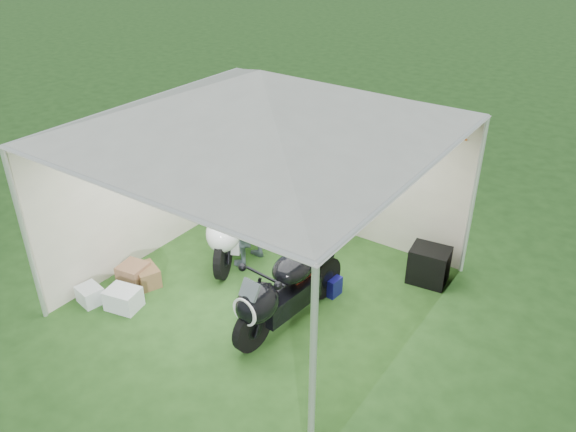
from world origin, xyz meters
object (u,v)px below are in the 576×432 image
at_px(person_dark_jacket, 309,193).
at_px(crate_0, 123,299).
at_px(canopy_tent, 263,107).
at_px(crate_1, 134,275).
at_px(crate_2, 90,295).
at_px(equipment_box, 429,265).
at_px(motorcycle_white, 234,219).
at_px(motorcycle_black, 285,289).
at_px(paddock_stand, 327,284).
at_px(crate_3, 147,276).
at_px(person_blue_jacket, 247,200).

relative_size(person_dark_jacket, crate_0, 4.36).
xyz_separation_m(canopy_tent, crate_1, (-1.59, -0.91, -2.42)).
relative_size(canopy_tent, crate_0, 13.58).
relative_size(crate_0, crate_2, 1.31).
height_order(equipment_box, crate_2, equipment_box).
bearing_deg(canopy_tent, equipment_box, 40.49).
bearing_deg(crate_0, equipment_box, 43.02).
bearing_deg(motorcycle_white, motorcycle_black, -55.47).
relative_size(paddock_stand, crate_0, 0.84).
bearing_deg(motorcycle_white, crate_2, -136.06).
bearing_deg(equipment_box, crate_1, -144.25).
distance_m(motorcycle_white, crate_3, 1.47).
bearing_deg(crate_1, canopy_tent, 29.97).
xyz_separation_m(person_blue_jacket, crate_0, (-0.65, -1.79, -0.86)).
height_order(canopy_tent, crate_1, canopy_tent).
distance_m(motorcycle_black, crate_1, 2.27).
relative_size(motorcycle_white, person_dark_jacket, 1.09).
bearing_deg(crate_3, person_dark_jacket, 58.29).
bearing_deg(person_blue_jacket, motorcycle_white, -99.15).
distance_m(paddock_stand, equipment_box, 1.43).
bearing_deg(paddock_stand, crate_3, -149.52).
distance_m(person_blue_jacket, crate_1, 1.85).
distance_m(motorcycle_white, crate_0, 1.93).
distance_m(motorcycle_white, crate_2, 2.22).
bearing_deg(paddock_stand, crate_0, -137.96).
xyz_separation_m(motorcycle_black, paddock_stand, (0.09, 0.88, -0.40)).
bearing_deg(person_blue_jacket, person_dark_jacket, 151.28).
xyz_separation_m(equipment_box, crate_1, (-3.29, -2.37, -0.10)).
height_order(person_blue_jacket, crate_0, person_blue_jacket).
relative_size(crate_1, crate_3, 0.87).
bearing_deg(crate_1, paddock_stand, 30.85).
distance_m(motorcycle_black, equipment_box, 2.20).
bearing_deg(canopy_tent, motorcycle_black, -35.85).
relative_size(motorcycle_white, crate_0, 4.73).
bearing_deg(crate_0, crate_1, 123.57).
relative_size(person_dark_jacket, crate_1, 5.25).
xyz_separation_m(motorcycle_white, person_dark_jacket, (0.80, 0.78, 0.33)).
xyz_separation_m(paddock_stand, crate_0, (-1.99, -1.79, 0.01)).
xyz_separation_m(canopy_tent, crate_2, (-1.75, -1.52, -2.46)).
height_order(motorcycle_white, equipment_box, motorcycle_white).
height_order(equipment_box, crate_1, equipment_box).
bearing_deg(person_blue_jacket, paddock_stand, 92.08).
bearing_deg(motorcycle_black, person_dark_jacket, 119.59).
height_order(person_dark_jacket, person_blue_jacket, person_blue_jacket).
height_order(crate_1, crate_3, crate_1).
height_order(person_blue_jacket, crate_2, person_blue_jacket).
xyz_separation_m(person_dark_jacket, crate_2, (-1.59, -2.79, -0.79)).
height_order(equipment_box, crate_0, equipment_box).
relative_size(motorcycle_black, crate_2, 6.12).
xyz_separation_m(crate_0, crate_1, (-0.29, 0.43, 0.02)).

